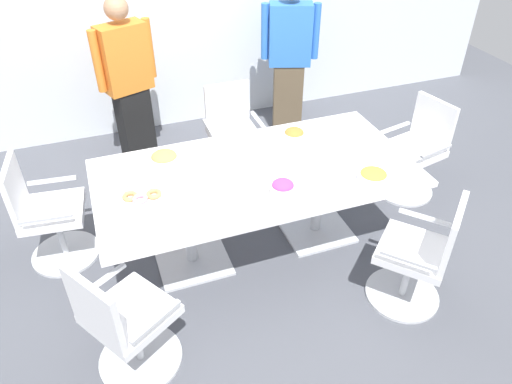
# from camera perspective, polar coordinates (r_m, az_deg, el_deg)

# --- Properties ---
(ground_plane) EXTENTS (10.00, 10.00, 0.01)m
(ground_plane) POSITION_cam_1_polar(r_m,az_deg,el_deg) (4.09, 0.00, -6.25)
(ground_plane) COLOR #4C4F56
(conference_table) EXTENTS (2.40, 1.20, 0.75)m
(conference_table) POSITION_cam_1_polar(r_m,az_deg,el_deg) (3.69, 0.00, 0.94)
(conference_table) COLOR white
(conference_table) RESTS_ON ground
(office_chair_0) EXTENTS (0.60, 0.60, 0.91)m
(office_chair_0) POSITION_cam_1_polar(r_m,az_deg,el_deg) (4.05, -23.54, -2.79)
(office_chair_0) COLOR silver
(office_chair_0) RESTS_ON ground
(office_chair_1) EXTENTS (0.74, 0.74, 0.91)m
(office_chair_1) POSITION_cam_1_polar(r_m,az_deg,el_deg) (3.11, -15.30, -15.02)
(office_chair_1) COLOR silver
(office_chair_1) RESTS_ON ground
(office_chair_2) EXTENTS (0.76, 0.76, 0.91)m
(office_chair_2) POSITION_cam_1_polar(r_m,az_deg,el_deg) (3.57, 18.85, -7.51)
(office_chair_2) COLOR silver
(office_chair_2) RESTS_ON ground
(office_chair_3) EXTENTS (0.64, 0.64, 0.91)m
(office_chair_3) POSITION_cam_1_polar(r_m,az_deg,el_deg) (4.71, 18.38, 4.35)
(office_chair_3) COLOR silver
(office_chair_3) RESTS_ON ground
(office_chair_4) EXTENTS (0.54, 0.54, 0.91)m
(office_chair_4) POSITION_cam_1_polar(r_m,az_deg,el_deg) (4.73, -2.76, 6.46)
(office_chair_4) COLOR silver
(office_chair_4) RESTS_ON ground
(person_standing_0) EXTENTS (0.60, 0.36, 1.67)m
(person_standing_0) POSITION_cam_1_polar(r_m,az_deg,el_deg) (4.90, -14.89, 12.44)
(person_standing_0) COLOR black
(person_standing_0) RESTS_ON ground
(person_standing_1) EXTENTS (0.60, 0.35, 1.68)m
(person_standing_1) POSITION_cam_1_polar(r_m,az_deg,el_deg) (5.35, 3.98, 15.66)
(person_standing_1) COLOR brown
(person_standing_1) RESTS_ON ground
(snack_bowl_chips_yellow) EXTENTS (0.22, 0.22, 0.09)m
(snack_bowl_chips_yellow) POSITION_cam_1_polar(r_m,az_deg,el_deg) (3.59, 13.75, 1.87)
(snack_bowl_chips_yellow) COLOR white
(snack_bowl_chips_yellow) RESTS_ON conference_table
(snack_bowl_pretzels) EXTENTS (0.18, 0.18, 0.11)m
(snack_bowl_pretzels) POSITION_cam_1_polar(r_m,az_deg,el_deg) (3.98, 4.55, 6.77)
(snack_bowl_pretzels) COLOR white
(snack_bowl_pretzels) RESTS_ON conference_table
(snack_bowl_candy_mix) EXTENTS (0.17, 0.17, 0.12)m
(snack_bowl_candy_mix) POSITION_cam_1_polar(r_m,az_deg,el_deg) (3.34, 3.19, 0.46)
(snack_bowl_candy_mix) COLOR beige
(snack_bowl_candy_mix) RESTS_ON conference_table
(snack_bowl_cookies) EXTENTS (0.22, 0.22, 0.12)m
(snack_bowl_cookies) POSITION_cam_1_polar(r_m,az_deg,el_deg) (3.71, -10.83, 3.85)
(snack_bowl_cookies) COLOR white
(snack_bowl_cookies) RESTS_ON conference_table
(donut_platter) EXTENTS (0.31, 0.31, 0.04)m
(donut_platter) POSITION_cam_1_polar(r_m,az_deg,el_deg) (3.48, -13.37, 0.21)
(donut_platter) COLOR white
(donut_platter) RESTS_ON conference_table
(plate_stack) EXTENTS (0.20, 0.20, 0.03)m
(plate_stack) POSITION_cam_1_polar(r_m,az_deg,el_deg) (4.21, 9.33, 7.55)
(plate_stack) COLOR white
(plate_stack) RESTS_ON conference_table
(napkin_pile) EXTENTS (0.18, 0.18, 0.09)m
(napkin_pile) POSITION_cam_1_polar(r_m,az_deg,el_deg) (3.28, -4.99, -0.75)
(napkin_pile) COLOR white
(napkin_pile) RESTS_ON conference_table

